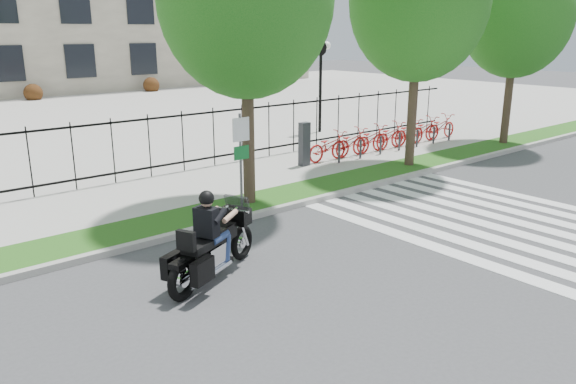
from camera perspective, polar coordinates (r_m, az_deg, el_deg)
ground at (r=11.47m, az=7.71°, el=-8.01°), size 120.00×120.00×0.00m
curb at (r=14.32m, az=-4.45°, el=-2.63°), size 60.00×0.20×0.15m
grass_verge at (r=14.98m, az=-6.35°, el=-1.82°), size 60.00×1.50×0.15m
sidewalk at (r=17.04m, az=-11.03°, el=0.19°), size 60.00×3.50×0.15m
plaza at (r=33.24m, az=-26.10°, el=6.50°), size 80.00×34.00×0.10m
crosswalk_stripes at (r=15.18m, az=20.15°, el=-2.77°), size 5.70×8.00×0.01m
iron_fence at (r=18.31m, az=-13.90°, el=4.58°), size 30.00×0.06×2.00m
lamp_post_right at (r=26.08m, az=3.35°, el=12.88°), size 1.06×0.70×4.25m
street_tree_2 at (r=19.58m, az=13.15°, el=18.35°), size 4.51×4.51×8.02m
street_tree_3 at (r=24.80m, az=22.24°, el=16.36°), size 4.32×4.32×7.61m
bike_share_station at (r=22.53m, az=10.20°, el=5.65°), size 8.96×0.88×1.50m
sign_pole_regulatory at (r=14.41m, az=-4.80°, el=4.36°), size 0.50×0.09×2.50m
motorcycle_rider at (r=10.93m, az=-7.62°, el=-5.15°), size 2.65×1.50×2.18m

